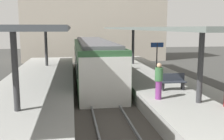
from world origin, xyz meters
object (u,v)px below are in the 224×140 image
(platform_sign, at_px, (157,51))
(passenger_near_bench, at_px, (123,59))
(passenger_mid_platform, at_px, (159,81))
(platform_bench, at_px, (172,81))
(commuter_train, at_px, (94,61))

(platform_sign, relative_size, passenger_near_bench, 1.36)
(platform_sign, distance_m, passenger_near_bench, 3.06)
(passenger_near_bench, xyz_separation_m, passenger_mid_platform, (-0.05, -8.62, 0.03))
(passenger_near_bench, bearing_deg, platform_bench, -79.69)
(platform_sign, bearing_deg, commuter_train, 152.07)
(platform_bench, relative_size, platform_sign, 0.63)
(platform_sign, xyz_separation_m, passenger_near_bench, (-1.97, 2.20, -0.78))
(commuter_train, distance_m, passenger_near_bench, 2.29)
(commuter_train, xyz_separation_m, platform_sign, (4.26, -2.26, 0.90))
(commuter_train, bearing_deg, platform_sign, -27.93)
(platform_sign, relative_size, passenger_mid_platform, 1.32)
(commuter_train, distance_m, platform_sign, 4.90)
(platform_bench, bearing_deg, commuter_train, 116.86)
(passenger_near_bench, bearing_deg, passenger_mid_platform, -90.33)
(commuter_train, distance_m, platform_bench, 7.87)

